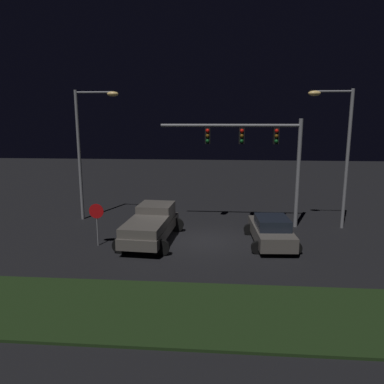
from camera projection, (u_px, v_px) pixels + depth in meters
ground_plane at (205, 240)px, 19.92m from camera, size 80.00×80.00×0.00m
grass_median at (195, 312)px, 12.44m from camera, size 27.58×4.27×0.10m
pickup_truck at (152, 223)px, 19.72m from camera, size 3.13×5.53×1.80m
car_sedan at (271, 231)px, 19.17m from camera, size 2.65×4.50×1.51m
traffic_signal_gantry at (258, 146)px, 21.66m from camera, size 8.32×0.56×6.50m
street_lamp_left at (87, 140)px, 23.12m from camera, size 2.79×0.44×8.23m
street_lamp_right at (340, 143)px, 21.25m from camera, size 2.57×0.44×8.16m
stop_sign at (97, 217)px, 18.79m from camera, size 0.76×0.08×2.23m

